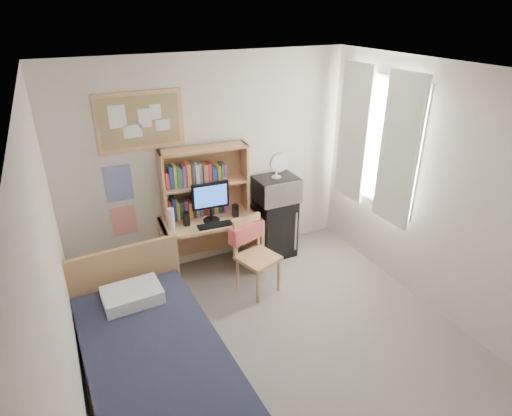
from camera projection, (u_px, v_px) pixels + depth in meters
name	position (u px, v px, depth m)	size (l,w,h in m)	color
floor	(294.00, 363.00, 4.05)	(3.60, 4.20, 0.02)	gray
ceiling	(308.00, 79.00, 2.92)	(3.60, 4.20, 0.02)	white
wall_back	(211.00, 164.00, 5.19)	(3.60, 0.04, 2.60)	silver
wall_left	(62.00, 304.00, 2.78)	(0.04, 4.20, 2.60)	silver
wall_right	(458.00, 203.00, 4.19)	(0.04, 4.20, 2.60)	silver
window_unit	(376.00, 142.00, 5.01)	(0.10, 1.40, 1.70)	white
curtain_left	(398.00, 152.00, 4.68)	(0.04, 0.55, 1.70)	white
curtain_right	(353.00, 133.00, 5.33)	(0.04, 0.55, 1.70)	white
bulletin_board	(140.00, 121.00, 4.60)	(0.94, 0.03, 0.64)	#9F8654
poster_wave	(118.00, 183.00, 4.77)	(0.30, 0.01, 0.42)	#253494
poster_japan	(124.00, 221.00, 4.98)	(0.28, 0.01, 0.36)	red
desk	(212.00, 245.00, 5.28)	(1.18, 0.59, 0.73)	tan
desk_chair	(258.00, 257.00, 4.87)	(0.45, 0.45, 0.91)	tan
mini_fridge	(275.00, 226.00, 5.67)	(0.46, 0.46, 0.79)	black
bed	(160.00, 381.00, 3.48)	(1.08, 2.15, 0.59)	#1A1D30
hutch	(205.00, 182.00, 5.07)	(1.03, 0.26, 0.84)	tan
monitor	(211.00, 203.00, 4.97)	(0.44, 0.03, 0.47)	black
keyboard	(215.00, 225.00, 4.95)	(0.40, 0.13, 0.02)	black
speaker_left	(186.00, 219.00, 4.94)	(0.07, 0.07, 0.16)	black
speaker_right	(235.00, 211.00, 5.14)	(0.07, 0.07, 0.16)	black
water_bottle	(171.00, 219.00, 4.82)	(0.08, 0.08, 0.26)	white
hoodie	(246.00, 232.00, 4.89)	(0.43, 0.13, 0.21)	#D75153
microwave	(276.00, 189.00, 5.42)	(0.53, 0.40, 0.31)	silver
desk_fan	(277.00, 166.00, 5.28)	(0.24, 0.24, 0.30)	white
pillow	(132.00, 295.00, 3.92)	(0.52, 0.36, 0.12)	white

